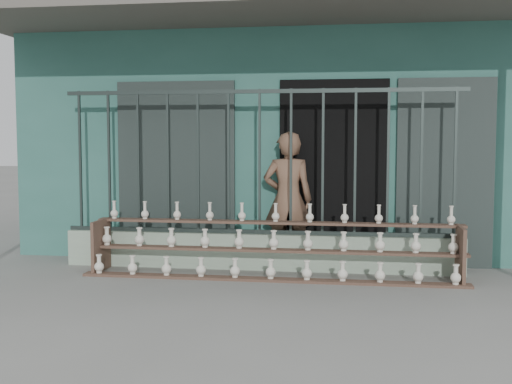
# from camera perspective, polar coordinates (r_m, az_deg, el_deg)

# --- Properties ---
(ground) EXTENTS (60.00, 60.00, 0.00)m
(ground) POSITION_cam_1_polar(r_m,az_deg,el_deg) (6.87, -1.25, -9.02)
(ground) COLOR slate
(workshop_building) EXTENTS (7.40, 6.60, 3.21)m
(workshop_building) POSITION_cam_1_polar(r_m,az_deg,el_deg) (10.87, 2.55, 4.65)
(workshop_building) COLOR #30655A
(workshop_building) RESTS_ON ground
(parapet_wall) EXTENTS (5.00, 0.20, 0.45)m
(parapet_wall) POSITION_cam_1_polar(r_m,az_deg,el_deg) (8.08, 0.32, -5.31)
(parapet_wall) COLOR #97AF96
(parapet_wall) RESTS_ON ground
(security_fence) EXTENTS (5.00, 0.04, 1.80)m
(security_fence) POSITION_cam_1_polar(r_m,az_deg,el_deg) (7.97, 0.32, 2.68)
(security_fence) COLOR #283330
(security_fence) RESTS_ON parapet_wall
(shelf_rack) EXTENTS (4.50, 0.68, 0.85)m
(shelf_rack) POSITION_cam_1_polar(r_m,az_deg,el_deg) (7.63, 1.53, -4.90)
(shelf_rack) COLOR brown
(shelf_rack) RESTS_ON ground
(elderly_woman) EXTENTS (0.67, 0.47, 1.73)m
(elderly_woman) POSITION_cam_1_polar(r_m,az_deg,el_deg) (8.22, 2.85, -0.65)
(elderly_woman) COLOR brown
(elderly_woman) RESTS_ON ground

